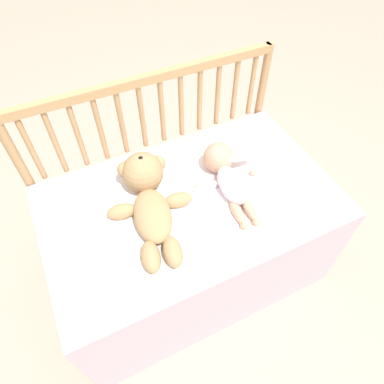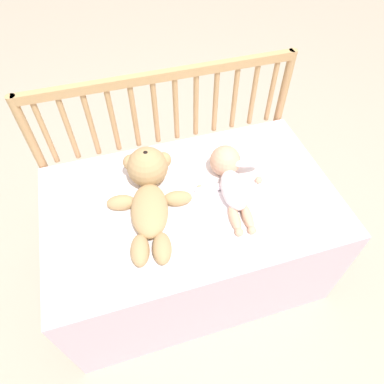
# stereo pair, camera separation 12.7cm
# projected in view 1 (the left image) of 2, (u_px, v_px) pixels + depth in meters

# --- Properties ---
(ground_plane) EXTENTS (12.00, 12.00, 0.00)m
(ground_plane) POSITION_uv_depth(u_px,v_px,m) (191.00, 266.00, 1.74)
(ground_plane) COLOR tan
(crib_mattress) EXTENTS (1.13, 0.69, 0.54)m
(crib_mattress) POSITION_uv_depth(u_px,v_px,m) (191.00, 238.00, 1.53)
(crib_mattress) COLOR #EDB7C6
(crib_mattress) RESTS_ON ground_plane
(crib_rail) EXTENTS (1.13, 0.04, 0.88)m
(crib_rail) POSITION_uv_depth(u_px,v_px,m) (154.00, 128.00, 1.47)
(crib_rail) COLOR tan
(crib_rail) RESTS_ON ground_plane
(blanket) EXTENTS (0.86, 0.58, 0.01)m
(blanket) POSITION_uv_depth(u_px,v_px,m) (188.00, 208.00, 1.29)
(blanket) COLOR white
(blanket) RESTS_ON crib_mattress
(teddy_bear) EXTENTS (0.33, 0.49, 0.16)m
(teddy_bear) POSITION_uv_depth(u_px,v_px,m) (148.00, 195.00, 1.26)
(teddy_bear) COLOR tan
(teddy_bear) RESTS_ON crib_mattress
(baby) EXTENTS (0.30, 0.39, 0.12)m
(baby) POSITION_uv_depth(u_px,v_px,m) (226.00, 174.00, 1.34)
(baby) COLOR white
(baby) RESTS_ON crib_mattress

